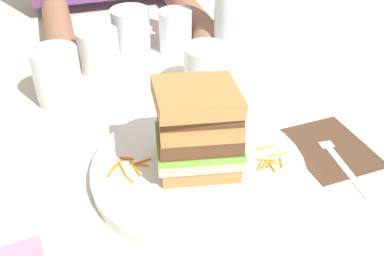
{
  "coord_description": "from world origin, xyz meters",
  "views": [
    {
      "loc": [
        -0.16,
        -0.47,
        0.42
      ],
      "look_at": [
        -0.02,
        0.01,
        0.06
      ],
      "focal_mm": 42.72,
      "sensor_mm": 36.0,
      "label": 1
    }
  ],
  "objects": [
    {
      "name": "ground_plane",
      "position": [
        0.0,
        0.0,
        0.0
      ],
      "size": [
        3.0,
        3.0,
        0.0
      ],
      "primitive_type": "plane",
      "color": "beige"
    },
    {
      "name": "main_plate",
      "position": [
        -0.02,
        -0.02,
        0.01
      ],
      "size": [
        0.29,
        0.29,
        0.02
      ],
      "primitive_type": "cylinder",
      "color": "white",
      "rests_on": "ground_plane"
    },
    {
      "name": "sandwich",
      "position": [
        -0.02,
        -0.02,
        0.08
      ],
      "size": [
        0.13,
        0.11,
        0.13
      ],
      "color": "#A87A42",
      "rests_on": "main_plate"
    },
    {
      "name": "carrot_shred_0",
      "position": [
        -0.13,
        0.01,
        0.02
      ],
      "size": [
        0.02,
        0.02,
        0.0
      ],
      "primitive_type": "cylinder",
      "rotation": [
        0.0,
        1.57,
        4.03
      ],
      "color": "orange",
      "rests_on": "main_plate"
    },
    {
      "name": "carrot_shred_1",
      "position": [
        -0.11,
        -0.02,
        0.02
      ],
      "size": [
        0.01,
        0.02,
        0.0
      ],
      "primitive_type": "cylinder",
      "rotation": [
        0.0,
        1.57,
        5.13
      ],
      "color": "orange",
      "rests_on": "main_plate"
    },
    {
      "name": "carrot_shred_2",
      "position": [
        -0.09,
        -0.0,
        0.02
      ],
      "size": [
        0.02,
        0.01,
        0.0
      ],
      "primitive_type": "cylinder",
      "rotation": [
        0.0,
        1.57,
        5.82
      ],
      "color": "orange",
      "rests_on": "main_plate"
    },
    {
      "name": "carrot_shred_3",
      "position": [
        -0.09,
        0.01,
        0.02
      ],
      "size": [
        0.03,
        0.01,
        0.0
      ],
      "primitive_type": "cylinder",
      "rotation": [
        0.0,
        1.57,
        3.34
      ],
      "color": "orange",
      "rests_on": "main_plate"
    },
    {
      "name": "carrot_shred_4",
      "position": [
        -0.13,
        -0.0,
        0.02
      ],
      "size": [
        0.02,
        0.02,
        0.0
      ],
      "primitive_type": "cylinder",
      "rotation": [
        0.0,
        1.57,
        4.13
      ],
      "color": "orange",
      "rests_on": "main_plate"
    },
    {
      "name": "carrot_shred_5",
      "position": [
        -0.12,
        0.0,
        0.02
      ],
      "size": [
        0.01,
        0.03,
        0.0
      ],
      "primitive_type": "cylinder",
      "rotation": [
        0.0,
        1.57,
        4.85
      ],
      "color": "orange",
      "rests_on": "main_plate"
    },
    {
      "name": "carrot_shred_6",
      "position": [
        -0.11,
        0.02,
        0.02
      ],
      "size": [
        0.02,
        0.01,
        0.0
      ],
      "primitive_type": "cylinder",
      "rotation": [
        0.0,
        1.57,
        2.7
      ],
      "color": "orange",
      "rests_on": "main_plate"
    },
    {
      "name": "carrot_shred_7",
      "position": [
        -0.1,
        -0.01,
        0.02
      ],
      "size": [
        0.01,
        0.03,
        0.0
      ],
      "primitive_type": "cylinder",
      "rotation": [
        0.0,
        1.57,
        1.8
      ],
      "color": "orange",
      "rests_on": "main_plate"
    },
    {
      "name": "carrot_shred_8",
      "position": [
        0.06,
        -0.05,
        0.02
      ],
      "size": [
        0.01,
        0.02,
        0.0
      ],
      "primitive_type": "cylinder",
      "rotation": [
        0.0,
        1.57,
        0.88
      ],
      "color": "orange",
      "rests_on": "main_plate"
    },
    {
      "name": "carrot_shred_9",
      "position": [
        0.08,
        -0.05,
        0.02
      ],
      "size": [
        0.02,
        0.02,
        0.0
      ],
      "primitive_type": "cylinder",
      "rotation": [
        0.0,
        1.57,
        3.83
      ],
      "color": "orange",
      "rests_on": "main_plate"
    },
    {
      "name": "carrot_shred_10",
      "position": [
        0.08,
        -0.05,
        0.02
      ],
      "size": [
        0.02,
        0.01,
        0.0
      ],
      "primitive_type": "cylinder",
      "rotation": [
        0.0,
        1.57,
        5.83
      ],
      "color": "orange",
      "rests_on": "main_plate"
    },
    {
      "name": "carrot_shred_11",
      "position": [
        0.07,
        -0.05,
        0.02
      ],
      "size": [
        0.0,
        0.03,
        0.0
      ],
      "primitive_type": "cylinder",
      "rotation": [
        0.0,
        1.57,
        4.69
      ],
      "color": "orange",
      "rests_on": "main_plate"
    },
    {
      "name": "carrot_shred_12",
      "position": [
        0.08,
        -0.01,
        0.02
      ],
      "size": [
        0.03,
        0.0,
        0.0
      ],
      "primitive_type": "cylinder",
      "rotation": [
        0.0,
        1.57,
        3.18
      ],
      "color": "orange",
      "rests_on": "main_plate"
    },
    {
      "name": "carrot_shred_13",
      "position": [
        0.09,
        -0.03,
        0.02
      ],
      "size": [
        0.03,
        0.0,
        0.0
      ],
      "primitive_type": "cylinder",
      "rotation": [
        0.0,
        1.57,
        3.15
      ],
      "color": "orange",
      "rests_on": "main_plate"
    },
    {
      "name": "carrot_shred_14",
      "position": [
        0.09,
        -0.05,
        0.02
      ],
      "size": [
        0.01,
        0.02,
        0.0
      ],
      "primitive_type": "cylinder",
      "rotation": [
        0.0,
        1.57,
        4.4
      ],
      "color": "orange",
      "rests_on": "main_plate"
    },
    {
      "name": "carrot_shred_15",
      "position": [
        0.07,
        -0.05,
        0.02
      ],
      "size": [
        0.02,
        0.02,
        0.0
      ],
      "primitive_type": "cylinder",
      "rotation": [
        0.0,
        1.57,
        3.93
      ],
      "color": "orange",
      "rests_on": "main_plate"
    },
    {
      "name": "carrot_shred_16",
      "position": [
        0.07,
        -0.04,
        0.02
      ],
      "size": [
        0.02,
        0.01,
        0.0
      ],
      "primitive_type": "cylinder",
      "rotation": [
        0.0,
        1.57,
        5.88
      ],
      "color": "orange",
      "rests_on": "main_plate"
    },
    {
      "name": "napkin_dark",
      "position": [
        0.18,
        -0.02,
        0.0
      ],
      "size": [
        0.12,
        0.14,
        0.0
      ],
      "primitive_type": "cube",
      "rotation": [
        0.0,
        0.0,
        0.07
      ],
      "color": "#4C3323",
      "rests_on": "ground_plane"
    },
    {
      "name": "fork",
      "position": [
        0.18,
        -0.05,
        0.0
      ],
      "size": [
        0.02,
        0.17,
        0.0
      ],
      "color": "silver",
      "rests_on": "napkin_dark"
    },
    {
      "name": "knife",
      "position": [
        -0.19,
        -0.01,
        0.0
      ],
      "size": [
        0.03,
        0.2,
        0.0
      ],
      "color": "silver",
      "rests_on": "ground_plane"
    },
    {
      "name": "juice_glass",
      "position": [
        0.06,
        0.19,
        0.04
      ],
      "size": [
        0.08,
        0.08,
        0.08
      ],
      "color": "white",
      "rests_on": "ground_plane"
    },
    {
      "name": "empty_tumbler_0",
      "position": [
        -0.11,
        0.32,
        0.04
      ],
      "size": [
        0.08,
        0.08,
        0.08
      ],
      "primitive_type": "cylinder",
      "color": "silver",
      "rests_on": "ground_plane"
    },
    {
      "name": "empty_tumbler_1",
      "position": [
        0.05,
        0.36,
        0.04
      ],
      "size": [
        0.07,
        0.07,
        0.09
      ],
      "primitive_type": "cylinder",
      "color": "silver",
      "rests_on": "ground_plane"
    },
    {
      "name": "empty_tumbler_2",
      "position": [
        -0.03,
        0.39,
        0.04
      ],
      "size": [
        0.08,
        0.08,
        0.09
      ],
      "primitive_type": "cylinder",
      "color": "silver",
      "rests_on": "ground_plane"
    },
    {
      "name": "empty_tumbler_3",
      "position": [
        -0.19,
        0.23,
        0.05
      ],
      "size": [
        0.08,
        0.08,
        0.1
      ],
      "primitive_type": "cylinder",
      "color": "silver",
      "rests_on": "ground_plane"
    }
  ]
}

